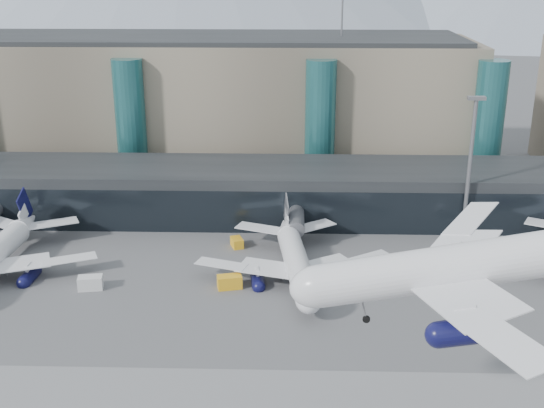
{
  "coord_description": "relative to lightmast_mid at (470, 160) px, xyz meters",
  "views": [
    {
      "loc": [
        -1.16,
        -66.32,
        47.57
      ],
      "look_at": [
        -3.92,
        32.0,
        11.85
      ],
      "focal_mm": 45.0,
      "sensor_mm": 36.0,
      "label": 1
    }
  ],
  "objects": [
    {
      "name": "terminal_main",
      "position": [
        -55.0,
        42.0,
        1.03
      ],
      "size": [
        130.0,
        30.0,
        31.0
      ],
      "color": "gray",
      "rests_on": "ground"
    },
    {
      "name": "veh_h",
      "position": [
        -40.24,
        -21.15,
        -13.4
      ],
      "size": [
        4.02,
        2.72,
        2.03
      ],
      "primitive_type": "cube",
      "rotation": [
        0.0,
        0.0,
        0.23
      ],
      "color": "gold",
      "rests_on": "ground"
    },
    {
      "name": "ground",
      "position": [
        -30.0,
        -48.0,
        -14.42
      ],
      "size": [
        900.0,
        900.0,
        0.0
      ],
      "primitive_type": "plane",
      "color": "#515154",
      "rests_on": "ground"
    },
    {
      "name": "veh_a",
      "position": [
        -61.37,
        -22.06,
        -13.39
      ],
      "size": [
        3.93,
        2.62,
        2.05
      ],
      "primitive_type": "cube",
      "rotation": [
        0.0,
        0.0,
        0.16
      ],
      "color": "silver",
      "rests_on": "ground"
    },
    {
      "name": "veh_b",
      "position": [
        -40.33,
        -5.45,
        -13.6
      ],
      "size": [
        2.57,
        3.24,
        1.63
      ],
      "primitive_type": "cube",
      "rotation": [
        0.0,
        0.0,
        1.9
      ],
      "color": "gold",
      "rests_on": "ground"
    },
    {
      "name": "hero_jet",
      "position": [
        -13.7,
        -60.24,
        9.18
      ],
      "size": [
        34.9,
        34.84,
        11.32
      ],
      "rotation": [
        0.0,
        -0.24,
        -0.14
      ],
      "color": "silver",
      "rests_on": "ground"
    },
    {
      "name": "veh_c",
      "position": [
        -25.21,
        -22.08,
        -13.51
      ],
      "size": [
        3.67,
        2.91,
        1.81
      ],
      "primitive_type": "cube",
      "rotation": [
        0.0,
        0.0,
        -0.42
      ],
      "color": "#4D4C51",
      "rests_on": "ground"
    },
    {
      "name": "teal_towers",
      "position": [
        -44.99,
        26.01,
        -0.41
      ],
      "size": [
        116.4,
        19.4,
        46.0
      ],
      "color": "#236063",
      "rests_on": "ground"
    },
    {
      "name": "lightmast_mid",
      "position": [
        0.0,
        0.0,
        0.0
      ],
      "size": [
        3.0,
        1.2,
        25.6
      ],
      "color": "slate",
      "rests_on": "ground"
    },
    {
      "name": "jet_parked_mid",
      "position": [
        -30.35,
        -15.67,
        -10.38
      ],
      "size": [
        32.92,
        32.85,
        10.68
      ],
      "rotation": [
        0.0,
        0.0,
        1.7
      ],
      "color": "silver",
      "rests_on": "ground"
    },
    {
      "name": "concourse",
      "position": [
        -30.02,
        9.73,
        -9.45
      ],
      "size": [
        170.0,
        27.0,
        10.0
      ],
      "color": "black",
      "rests_on": "ground"
    },
    {
      "name": "veh_g",
      "position": [
        -1.51,
        -10.24,
        -13.63
      ],
      "size": [
        1.94,
        2.9,
        1.58
      ],
      "primitive_type": "cube",
      "rotation": [
        0.0,
        0.0,
        -1.43
      ],
      "color": "silver",
      "rests_on": "ground"
    }
  ]
}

